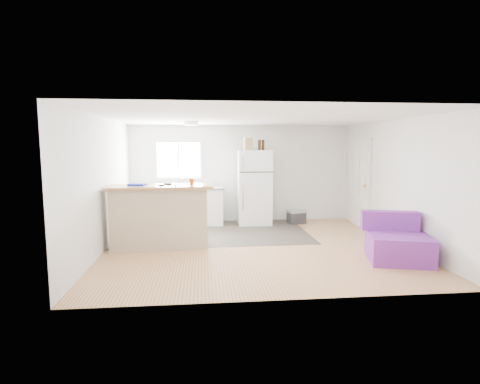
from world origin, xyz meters
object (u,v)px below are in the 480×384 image
object	(u,v)px
blue_tray	(137,185)
red_cup	(192,182)
bottle_right	(263,145)
purple_seat	(397,243)
refrigerator	(254,187)
mop	(173,236)
cardboard_box	(248,144)
peninsula	(160,216)
cleaner_jug	(190,240)
cooler	(296,217)
bottle_left	(259,145)
kitchen_cabinets	(182,205)

from	to	relation	value
blue_tray	red_cup	bearing A→B (deg)	2.38
blue_tray	bottle_right	xyz separation A→B (m)	(2.64, 1.97, 0.73)
purple_seat	bottle_right	world-z (taller)	bottle_right
refrigerator	blue_tray	distance (m)	3.17
blue_tray	mop	bearing A→B (deg)	-9.34
refrigerator	mop	world-z (taller)	refrigerator
red_cup	cardboard_box	world-z (taller)	cardboard_box
refrigerator	bottle_right	distance (m)	1.04
peninsula	cleaner_jug	size ratio (longest dim) A/B	5.82
refrigerator	bottle_right	xyz separation A→B (m)	(0.21, -0.03, 1.02)
mop	cardboard_box	world-z (taller)	cardboard_box
cooler	bottle_right	bearing A→B (deg)	160.58
peninsula	mop	bearing A→B (deg)	-29.70
refrigerator	blue_tray	size ratio (longest dim) A/B	5.97
blue_tray	purple_seat	bearing A→B (deg)	-15.09
peninsula	bottle_left	bearing A→B (deg)	38.93
kitchen_cabinets	purple_seat	size ratio (longest dim) A/B	1.82
bottle_right	red_cup	bearing A→B (deg)	-130.70
cleaner_jug	bottle_left	distance (m)	3.13
cardboard_box	bottle_right	size ratio (longest dim) A/B	1.20
bottle_right	cleaner_jug	bearing A→B (deg)	-129.37
cleaner_jug	bottle_right	size ratio (longest dim) A/B	1.33
refrigerator	cleaner_jug	size ratio (longest dim) A/B	5.40
cooler	blue_tray	size ratio (longest dim) A/B	1.62
mop	bottle_left	size ratio (longest dim) A/B	4.82
red_cup	bottle_right	world-z (taller)	bottle_right
kitchen_cabinets	cleaner_jug	xyz separation A→B (m)	(0.26, -2.17, -0.32)
refrigerator	bottle_left	world-z (taller)	bottle_left
purple_seat	mop	bearing A→B (deg)	179.12
peninsula	bottle_right	world-z (taller)	bottle_right
blue_tray	cooler	bearing A→B (deg)	28.65
purple_seat	red_cup	xyz separation A→B (m)	(-3.41, 1.23, 0.95)
cardboard_box	blue_tray	bearing A→B (deg)	-139.85
cleaner_jug	cardboard_box	world-z (taller)	cardboard_box
kitchen_cabinets	blue_tray	world-z (taller)	blue_tray
kitchen_cabinets	blue_tray	size ratio (longest dim) A/B	6.94
refrigerator	red_cup	world-z (taller)	refrigerator
kitchen_cabinets	cleaner_jug	distance (m)	2.21
bottle_left	bottle_right	distance (m)	0.11
kitchen_cabinets	mop	size ratio (longest dim) A/B	1.73
peninsula	cardboard_box	bearing A→B (deg)	42.84
cooler	blue_tray	xyz separation A→B (m)	(-3.47, -1.90, 1.02)
kitchen_cabinets	peninsula	world-z (taller)	kitchen_cabinets
peninsula	red_cup	size ratio (longest dim) A/B	16.10
cleaner_jug	bottle_left	xyz separation A→B (m)	(1.60, 2.02, 1.77)
refrigerator	bottle_right	bearing A→B (deg)	-7.69
refrigerator	blue_tray	bearing A→B (deg)	-139.94
refrigerator	bottle_left	bearing A→B (deg)	-35.04
peninsula	blue_tray	world-z (taller)	blue_tray
mop	red_cup	size ratio (longest dim) A/B	10.04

